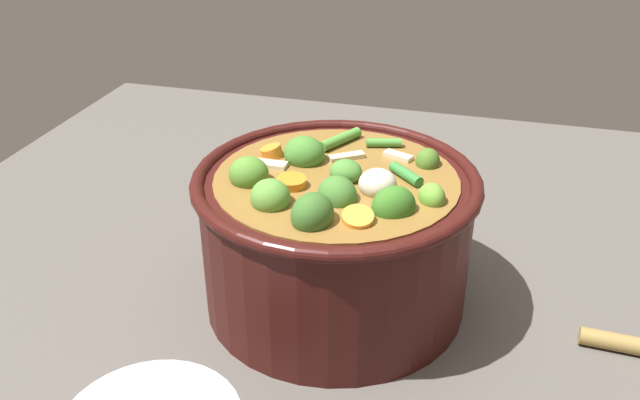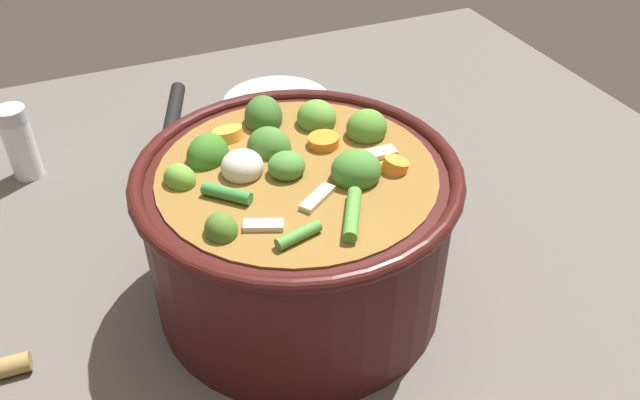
% 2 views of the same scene
% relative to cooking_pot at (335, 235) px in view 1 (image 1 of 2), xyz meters
% --- Properties ---
extents(ground_plane, '(1.10, 1.10, 0.00)m').
position_rel_cooking_pot_xyz_m(ground_plane, '(-0.00, -0.00, -0.08)').
color(ground_plane, '#514C47').
extents(cooking_pot, '(0.28, 0.28, 0.17)m').
position_rel_cooking_pot_xyz_m(cooking_pot, '(0.00, 0.00, 0.00)').
color(cooking_pot, '#38110F').
rests_on(cooking_pot, ground_plane).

